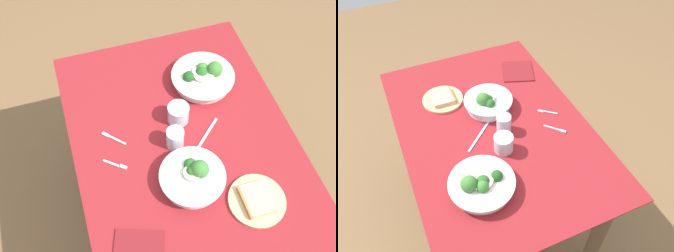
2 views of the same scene
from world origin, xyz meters
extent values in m
plane|color=brown|center=(0.00, 0.00, 0.00)|extent=(6.00, 6.00, 0.00)
cube|color=maroon|center=(0.00, 0.00, 0.72)|extent=(1.20, 0.83, 0.01)
cube|color=brown|center=(0.00, 0.00, 0.71)|extent=(1.17, 0.80, 0.02)
cylinder|color=brown|center=(-0.50, -0.32, 0.35)|extent=(0.07, 0.07, 0.70)
cylinder|color=brown|center=(-0.50, 0.32, 0.35)|extent=(0.07, 0.07, 0.70)
cylinder|color=silver|center=(-0.29, 0.16, 0.75)|extent=(0.23, 0.23, 0.04)
cylinder|color=silver|center=(-0.29, 0.16, 0.77)|extent=(0.26, 0.26, 0.01)
sphere|color=#1E511E|center=(-0.29, 0.10, 0.78)|extent=(0.05, 0.05, 0.05)
sphere|color=#3D7A33|center=(-0.29, 0.21, 0.79)|extent=(0.07, 0.07, 0.07)
sphere|color=#3D7A33|center=(-0.32, 0.17, 0.78)|extent=(0.05, 0.05, 0.05)
sphere|color=#286023|center=(-0.30, 0.16, 0.78)|extent=(0.06, 0.06, 0.06)
cylinder|color=beige|center=(-0.29, 0.16, 0.78)|extent=(0.09, 0.09, 0.01)
cylinder|color=white|center=(0.13, -0.03, 0.75)|extent=(0.21, 0.21, 0.04)
cylinder|color=white|center=(0.13, -0.03, 0.78)|extent=(0.23, 0.23, 0.01)
sphere|color=#3D7A33|center=(0.12, 0.00, 0.79)|extent=(0.07, 0.07, 0.07)
sphere|color=#286023|center=(0.12, -0.03, 0.79)|extent=(0.04, 0.04, 0.04)
sphere|color=#286023|center=(0.09, -0.02, 0.78)|extent=(0.05, 0.05, 0.05)
sphere|color=#3D7A33|center=(0.13, -0.01, 0.79)|extent=(0.05, 0.05, 0.05)
cylinder|color=beige|center=(0.12, -0.03, 0.79)|extent=(0.06, 0.06, 0.01)
cylinder|color=#D6B27A|center=(0.26, 0.16, 0.73)|extent=(0.20, 0.20, 0.01)
cube|color=#CCB284|center=(0.26, 0.16, 0.75)|extent=(0.12, 0.11, 0.02)
cube|color=#9E703D|center=(0.26, 0.11, 0.75)|extent=(0.12, 0.01, 0.02)
cylinder|color=silver|center=(-0.14, 0.01, 0.77)|extent=(0.08, 0.08, 0.08)
cylinder|color=silver|center=(-0.04, -0.04, 0.77)|extent=(0.07, 0.07, 0.08)
cube|color=#B7B7BC|center=(-0.03, -0.28, 0.73)|extent=(0.05, 0.06, 0.00)
cube|color=#B7B7BC|center=(0.00, -0.25, 0.73)|extent=(0.03, 0.03, 0.00)
cube|color=#B7B7BC|center=(-0.12, -0.24, 0.73)|extent=(0.06, 0.06, 0.00)
cube|color=#B7B7BC|center=(-0.16, -0.28, 0.73)|extent=(0.03, 0.03, 0.00)
cube|color=#B7B7BC|center=(-0.03, 0.08, 0.73)|extent=(0.15, 0.16, 0.00)
camera|label=1|loc=(0.70, -0.29, 2.01)|focal=42.79mm
camera|label=2|loc=(-0.99, 0.37, 1.84)|focal=35.96mm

